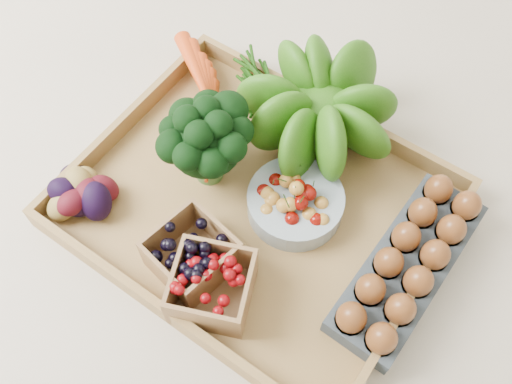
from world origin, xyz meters
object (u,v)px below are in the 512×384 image
Objects in this scene: cherry_bowl at (295,203)px; egg_carton at (407,267)px; tray at (256,208)px; broccoli at (207,154)px.

cherry_bowl is 0.50× the size of egg_carton.
cherry_bowl reaches higher than tray.
broccoli reaches higher than tray.
broccoli reaches higher than cherry_bowl.
tray is at bearing -3.58° from broccoli.
tray is 1.84× the size of egg_carton.
tray is 0.25m from egg_carton.
cherry_bowl reaches higher than egg_carton.
egg_carton is (0.25, 0.04, 0.02)m from tray.
egg_carton is (0.34, 0.03, -0.04)m from broccoli.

